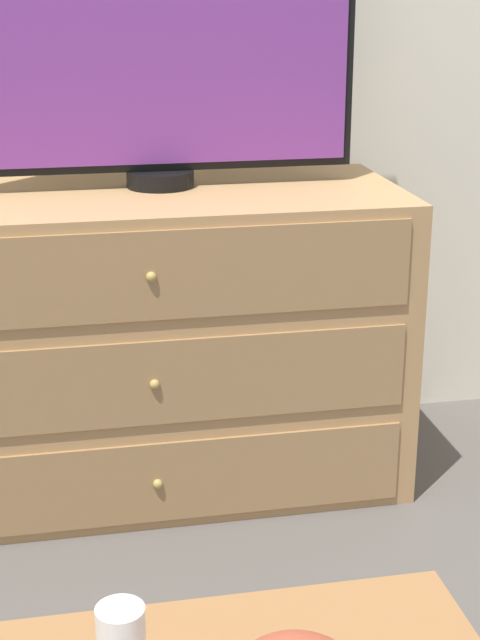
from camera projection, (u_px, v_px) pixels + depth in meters
ground_plane at (113, 430)px, 2.96m from camera, size 12.00×12.00×0.00m
dresser at (142, 342)px, 2.55m from camera, size 1.33×0.58×0.79m
tv at (156, 36)px, 2.37m from camera, size 0.99×0.17×0.72m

